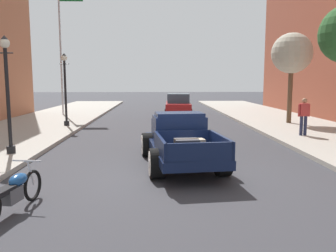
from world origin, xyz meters
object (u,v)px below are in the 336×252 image
(car_background_red, at_px, (178,106))
(street_tree_second, at_px, (292,54))
(motorcycle_parked, at_px, (13,191))
(flagpole, at_px, (63,34))
(hotrod_truck_navy, at_px, (179,139))
(street_lamp_near, at_px, (7,86))
(street_lamp_far, at_px, (65,84))
(pedestrian_sidewalk_right, at_px, (304,114))

(car_background_red, relative_size, street_tree_second, 0.86)
(motorcycle_parked, xyz_separation_m, flagpole, (-3.72, 18.31, 5.33))
(hotrod_truck_navy, distance_m, street_tree_second, 11.73)
(street_lamp_near, bearing_deg, car_background_red, 63.68)
(street_lamp_far, relative_size, flagpole, 0.42)
(motorcycle_parked, height_order, pedestrian_sidewalk_right, pedestrian_sidewalk_right)
(flagpole, xyz_separation_m, street_tree_second, (14.11, -5.44, -1.72))
(street_tree_second, bearing_deg, flagpole, 158.92)
(motorcycle_parked, xyz_separation_m, street_lamp_near, (-2.10, 4.96, 1.94))
(car_background_red, xyz_separation_m, street_lamp_far, (-6.42, -5.85, 1.62))
(motorcycle_parked, relative_size, car_background_red, 0.48)
(motorcycle_parked, relative_size, street_lamp_far, 0.55)
(flagpole, distance_m, street_tree_second, 15.22)
(car_background_red, bearing_deg, hotrod_truck_navy, -93.50)
(car_background_red, xyz_separation_m, street_lamp_near, (-6.43, -12.99, 1.62))
(pedestrian_sidewalk_right, bearing_deg, flagpole, 142.39)
(car_background_red, xyz_separation_m, street_tree_second, (6.07, -5.08, 3.28))
(street_lamp_far, bearing_deg, car_background_red, 42.31)
(pedestrian_sidewalk_right, relative_size, flagpole, 0.18)
(pedestrian_sidewalk_right, height_order, flagpole, flagpole)
(hotrod_truck_navy, relative_size, street_tree_second, 1.00)
(motorcycle_parked, height_order, street_tree_second, street_tree_second)
(motorcycle_parked, height_order, flagpole, flagpole)
(pedestrian_sidewalk_right, xyz_separation_m, street_tree_second, (1.14, 4.55, 2.96))
(car_background_red, height_order, street_tree_second, street_tree_second)
(hotrod_truck_navy, xyz_separation_m, motorcycle_parked, (-3.47, -3.99, -0.31))
(hotrod_truck_navy, bearing_deg, street_tree_second, 52.07)
(flagpole, height_order, street_tree_second, flagpole)
(hotrod_truck_navy, xyz_separation_m, flagpole, (-7.19, 14.31, 5.02))
(street_lamp_near, xyz_separation_m, flagpole, (-1.62, 13.35, 3.39))
(pedestrian_sidewalk_right, xyz_separation_m, flagpole, (-12.97, 9.99, 4.68))
(car_background_red, distance_m, flagpole, 9.48)
(motorcycle_parked, distance_m, street_lamp_far, 12.44)
(hotrod_truck_navy, height_order, street_lamp_far, street_lamp_far)
(hotrod_truck_navy, distance_m, motorcycle_parked, 5.30)
(street_lamp_far, bearing_deg, street_tree_second, 3.51)
(hotrod_truck_navy, relative_size, car_background_red, 1.16)
(pedestrian_sidewalk_right, bearing_deg, street_lamp_far, 161.55)
(street_lamp_near, height_order, street_lamp_far, same)
(street_lamp_near, relative_size, street_tree_second, 0.76)
(motorcycle_parked, relative_size, pedestrian_sidewalk_right, 1.27)
(street_lamp_far, bearing_deg, street_lamp_near, -90.02)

